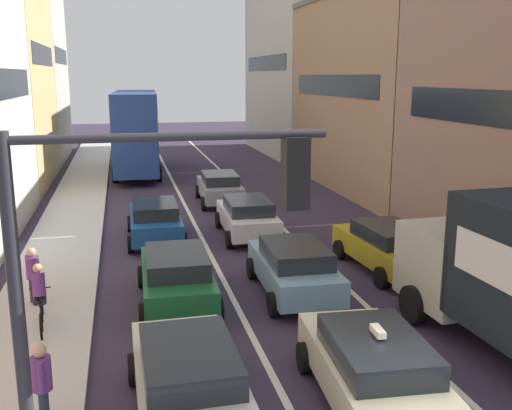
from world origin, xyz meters
name	(u,v)px	position (x,y,z in m)	size (l,w,h in m)	color
sidewalk_left	(76,208)	(-6.70, 20.00, 0.07)	(2.60, 64.00, 0.14)	#BABABA
lane_stripe_left	(184,204)	(-1.70, 20.00, 0.01)	(0.16, 60.00, 0.01)	silver
lane_stripe_right	(253,201)	(1.70, 20.00, 0.01)	(0.16, 60.00, 0.01)	silver
building_row_right	(382,84)	(9.90, 23.50, 5.57)	(7.20, 43.90, 12.91)	#B2ADA3
traffic_light_pole	(133,278)	(-4.45, -1.10, 3.82)	(3.58, 0.38, 5.50)	#2D2D33
taxi_centre_lane_front	(373,368)	(-0.20, 1.56, 0.80)	(2.30, 4.41, 1.66)	beige
sedan_left_lane_front	(188,379)	(-3.55, 1.92, 0.80)	(2.11, 4.32, 1.49)	beige
sedan_centre_lane_second	(294,267)	(0.05, 7.46, 0.80)	(2.16, 4.35, 1.49)	#759EB7
wagon_left_lane_second	(177,276)	(-3.23, 7.46, 0.80)	(2.14, 4.34, 1.49)	#19592D
hatchback_centre_lane_third	(247,216)	(0.05, 13.67, 0.80)	(2.17, 4.35, 1.49)	silver
sedan_left_lane_third	(155,220)	(-3.42, 13.88, 0.80)	(2.11, 4.32, 1.49)	#194C8C
coupe_centre_lane_fourth	(220,187)	(0.00, 19.82, 0.80)	(2.19, 4.36, 1.49)	gray
sedan_right_lane_behind_truck	(387,246)	(3.50, 8.79, 0.80)	(2.27, 4.40, 1.49)	#B29319
bus_mid_queue_primary	(136,128)	(-3.56, 29.65, 2.83)	(3.16, 10.60, 5.06)	navy
cyclist_on_sidewalk	(40,299)	(-6.57, 6.36, 0.85)	(0.50, 1.73, 1.72)	black
pedestrian_near_kerb	(42,383)	(-6.02, 2.10, 0.95)	(0.34, 0.54, 1.66)	#262D47
pedestrian_mid_sidewalk	(33,274)	(-6.94, 8.04, 0.95)	(0.39, 0.44, 1.66)	#262D47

